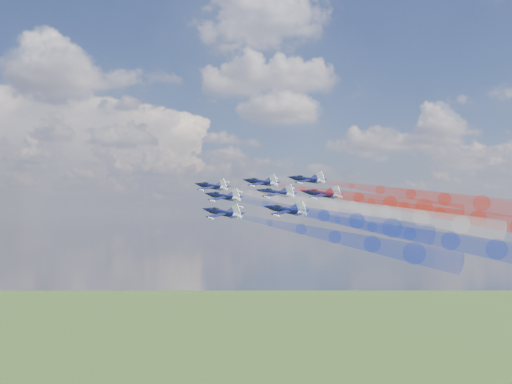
{
  "coord_description": "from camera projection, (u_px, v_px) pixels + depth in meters",
  "views": [
    {
      "loc": [
        1.74,
        -129.26,
        133.21
      ],
      "look_at": [
        20.77,
        20.95,
        139.21
      ],
      "focal_mm": 40.03,
      "sensor_mm": 36.0,
      "label": 1
    }
  ],
  "objects": [
    {
      "name": "jet_outer_right",
      "position": [
        307.0,
        180.0,
        160.56
      ],
      "size": [
        17.08,
        17.31,
        8.2
      ],
      "primitive_type": null,
      "rotation": [
        0.16,
        -0.26,
        0.71
      ],
      "color": "black"
    },
    {
      "name": "jet_center_third",
      "position": [
        276.0,
        193.0,
        148.24
      ],
      "size": [
        17.08,
        17.31,
        8.2
      ],
      "primitive_type": null,
      "rotation": [
        0.16,
        -0.26,
        0.71
      ],
      "color": "black"
    },
    {
      "name": "jet_rear_right",
      "position": [
        322.0,
        194.0,
        147.32
      ],
      "size": [
        17.08,
        17.31,
        8.2
      ],
      "primitive_type": null,
      "rotation": [
        0.16,
        -0.26,
        0.71
      ],
      "color": "black"
    },
    {
      "name": "jet_inner_right",
      "position": [
        261.0,
        182.0,
        160.72
      ],
      "size": [
        17.08,
        17.31,
        8.2
      ],
      "primitive_type": null,
      "rotation": [
        0.16,
        -0.26,
        0.71
      ],
      "color": "black"
    },
    {
      "name": "jet_outer_left",
      "position": [
        223.0,
        213.0,
        135.32
      ],
      "size": [
        17.08,
        17.31,
        8.2
      ],
      "primitive_type": null,
      "rotation": [
        0.16,
        -0.26,
        0.71
      ],
      "color": "black"
    },
    {
      "name": "trail_rear_left",
      "position": [
        410.0,
        234.0,
        115.24
      ],
      "size": [
        38.14,
        41.01,
        13.29
      ],
      "primitive_type": null,
      "rotation": [
        0.16,
        -0.26,
        0.71
      ],
      "color": "blue"
    },
    {
      "name": "trail_inner_left",
      "position": [
        324.0,
        215.0,
        129.22
      ],
      "size": [
        38.14,
        41.01,
        13.29
      ],
      "primitive_type": null,
      "rotation": [
        0.16,
        -0.26,
        0.71
      ],
      "color": "blue"
    },
    {
      "name": "trail_outer_left",
      "position": [
        335.0,
        237.0,
        115.27
      ],
      "size": [
        38.14,
        41.01,
        13.29
      ],
      "primitive_type": null,
      "rotation": [
        0.16,
        -0.26,
        0.71
      ],
      "color": "blue"
    },
    {
      "name": "trail_rear_right",
      "position": [
        439.0,
        213.0,
        127.28
      ],
      "size": [
        38.14,
        41.01,
        13.29
      ],
      "primitive_type": null,
      "rotation": [
        0.16,
        -0.26,
        0.71
      ],
      "color": "red"
    },
    {
      "name": "trail_center_third",
      "position": [
        386.0,
        211.0,
        128.19
      ],
      "size": [
        38.14,
        41.01,
        13.29
      ],
      "primitive_type": null,
      "rotation": [
        0.16,
        -0.26,
        0.71
      ],
      "color": "white"
    },
    {
      "name": "jet_lead",
      "position": [
        212.0,
        186.0,
        160.94
      ],
      "size": [
        17.08,
        17.31,
        8.2
      ],
      "primitive_type": null,
      "rotation": [
        0.16,
        -0.26,
        0.71
      ],
      "color": "black"
    },
    {
      "name": "trail_outer_right",
      "position": [
        411.0,
        194.0,
        140.52
      ],
      "size": [
        38.14,
        41.01,
        13.29
      ],
      "primitive_type": null,
      "rotation": [
        0.16,
        -0.26,
        0.71
      ],
      "color": "red"
    },
    {
      "name": "jet_inner_left",
      "position": [
        223.0,
        197.0,
        149.26
      ],
      "size": [
        17.08,
        17.31,
        8.2
      ],
      "primitive_type": null,
      "rotation": [
        0.16,
        -0.26,
        0.71
      ],
      "color": "black"
    },
    {
      "name": "trail_lead",
      "position": [
        302.0,
        202.0,
        140.9
      ],
      "size": [
        38.14,
        41.01,
        13.29
      ],
      "primitive_type": null,
      "rotation": [
        0.16,
        -0.26,
        0.71
      ],
      "color": "white"
    },
    {
      "name": "jet_rear_left",
      "position": [
        286.0,
        210.0,
        135.28
      ],
      "size": [
        17.08,
        17.31,
        8.2
      ],
      "primitive_type": null,
      "rotation": [
        0.16,
        -0.26,
        0.71
      ],
      "color": "black"
    },
    {
      "name": "trail_inner_right",
      "position": [
        359.0,
        197.0,
        140.68
      ],
      "size": [
        38.14,
        41.01,
        13.29
      ],
      "primitive_type": null,
      "rotation": [
        0.16,
        -0.26,
        0.71
      ],
      "color": "red"
    }
  ]
}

